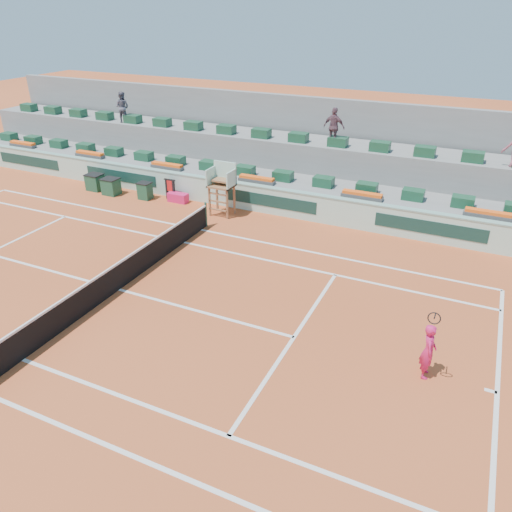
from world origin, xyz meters
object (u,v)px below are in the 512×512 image
(player_bag, at_px, (178,198))
(umpire_chair, at_px, (222,182))
(drink_cooler_a, at_px, (145,191))
(tennis_player, at_px, (428,351))

(player_bag, xyz_separation_m, umpire_chair, (2.73, -0.41, 1.32))
(umpire_chair, xyz_separation_m, drink_cooler_a, (-4.43, 0.08, -1.12))
(umpire_chair, distance_m, drink_cooler_a, 4.57)
(umpire_chair, bearing_deg, drink_cooler_a, 178.99)
(umpire_chair, distance_m, tennis_player, 12.65)
(drink_cooler_a, distance_m, tennis_player, 16.43)
(player_bag, bearing_deg, umpire_chair, -8.51)
(tennis_player, bearing_deg, drink_cooler_a, 152.22)
(player_bag, bearing_deg, tennis_player, -31.90)
(drink_cooler_a, bearing_deg, player_bag, 11.01)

